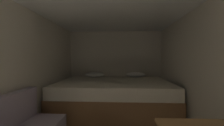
{
  "coord_description": "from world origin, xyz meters",
  "views": [
    {
      "loc": [
        0.14,
        -0.3,
        1.24
      ],
      "look_at": [
        -0.02,
        2.7,
        1.15
      ],
      "focal_mm": 24.67,
      "sensor_mm": 36.0,
      "label": 1
    }
  ],
  "objects": [
    {
      "name": "wall_left",
      "position": [
        -1.37,
        1.87,
        1.02
      ],
      "size": [
        0.05,
        4.8,
        2.04
      ],
      "primitive_type": "cube",
      "color": "beige",
      "rests_on": "ground"
    },
    {
      "name": "bed",
      "position": [
        0.0,
        3.31,
        0.36
      ],
      "size": [
        2.56,
        1.84,
        0.86
      ],
      "color": "brown",
      "rests_on": "ground"
    },
    {
      "name": "wall_back",
      "position": [
        0.0,
        4.29,
        1.02
      ],
      "size": [
        2.78,
        0.05,
        2.04
      ],
      "primitive_type": "cube",
      "color": "beige",
      "rests_on": "ground"
    },
    {
      "name": "wall_right",
      "position": [
        1.37,
        1.87,
        1.02
      ],
      "size": [
        0.05,
        4.8,
        2.04
      ],
      "primitive_type": "cube",
      "color": "beige",
      "rests_on": "ground"
    }
  ]
}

